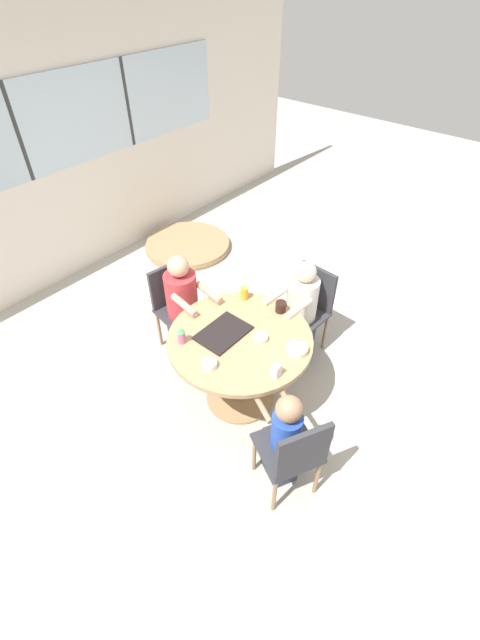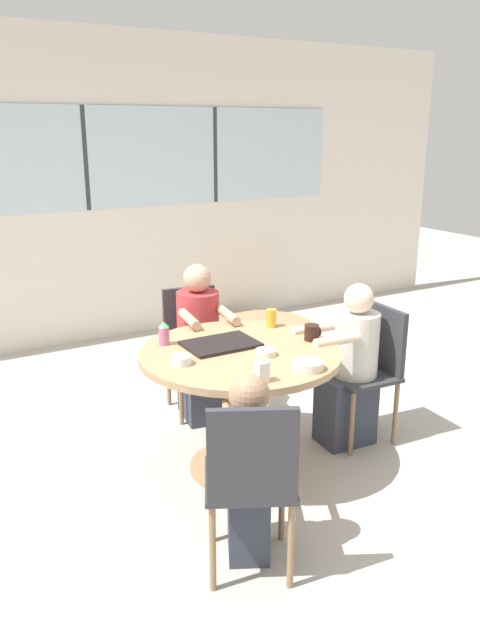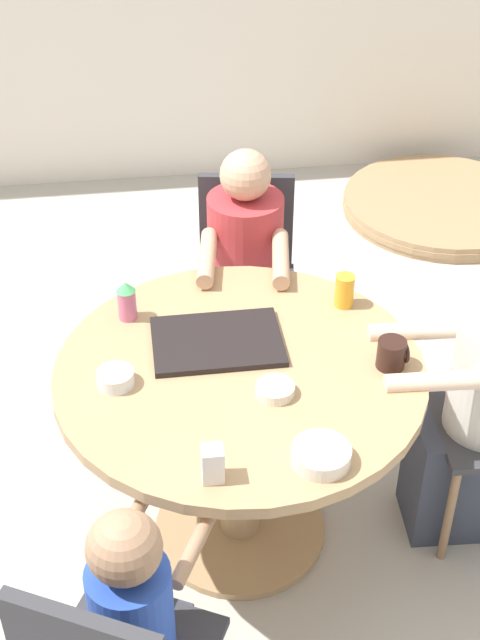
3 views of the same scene
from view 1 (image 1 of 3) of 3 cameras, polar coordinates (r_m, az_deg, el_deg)
The scene contains 18 objects.
ground_plane at distance 3.90m, azimuth 0.00°, elevation -10.20°, with size 16.00×16.00×0.00m, color #B2ADA3.
wall_back_with_windows at distance 5.00m, azimuth -26.72°, elevation 18.35°, with size 8.40×0.08×2.80m.
dining_table at distance 3.48m, azimuth 0.00°, elevation -4.51°, with size 1.15×1.15×0.75m.
chair_for_woman_green_shirt at distance 4.08m, azimuth -8.67°, elevation 2.51°, with size 0.46×0.46×0.87m.
chair_for_man_blue_shirt at distance 4.06m, azimuth 9.26°, elevation 2.20°, with size 0.42×0.42×0.87m.
chair_for_toddler at distance 3.00m, azimuth 7.30°, elevation -17.14°, with size 0.54×0.54×0.87m.
person_woman_green_shirt at distance 3.99m, azimuth -7.30°, elevation 1.00°, with size 0.37×0.57×1.08m.
person_man_blue_shirt at distance 3.98m, azimuth 7.77°, elevation 0.57°, with size 0.54×0.33×1.05m.
person_toddler at distance 3.14m, azimuth 5.77°, elevation -15.69°, with size 0.36×0.43×0.93m.
food_tray_dark at distance 3.37m, azimuth -2.25°, elevation -1.71°, with size 0.41×0.29×0.02m.
coffee_mug at distance 3.56m, azimuth 5.47°, elevation 1.80°, with size 0.09×0.09×0.09m.
sippy_cup at distance 3.29m, azimuth -7.83°, elevation -2.04°, with size 0.06×0.06×0.14m.
juice_glass at distance 3.67m, azimuth 0.57°, elevation 3.59°, with size 0.06×0.06×0.11m.
milk_carton_small at distance 3.05m, azimuth 4.83°, elevation -6.71°, with size 0.06×0.06×0.11m.
bowl_white_shallow at distance 3.12m, azimuth -4.12°, elevation -5.92°, with size 0.11×0.11×0.05m.
bowl_cereal at distance 3.32m, azimuth 2.76°, elevation -2.36°, with size 0.12×0.12×0.03m.
bowl_fruit at distance 3.25m, azimuth 7.63°, elevation -3.86°, with size 0.16×0.16×0.05m.
folded_table_stack at distance 5.77m, azimuth -6.97°, elevation 9.88°, with size 1.11×1.11×0.09m.
Camera 1 is at (-1.83, -1.55, 3.08)m, focal length 24.00 mm.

